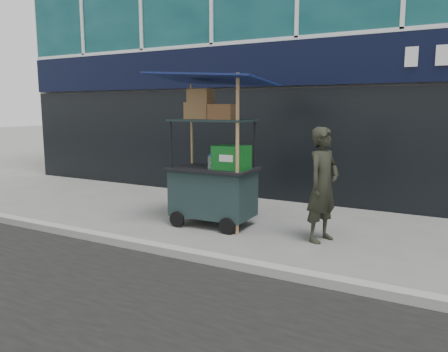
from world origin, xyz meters
The scene contains 4 objects.
ground centered at (0.00, 0.00, 0.00)m, with size 80.00×80.00×0.00m, color slate.
curb centered at (0.00, -0.20, 0.06)m, with size 80.00×0.18×0.12m, color #999890.
vendor_cart centered at (-0.53, 1.44, 0.90)m, with size 1.95×1.40×2.57m.
vendor_man centered at (1.35, 1.46, 0.86)m, with size 0.63×0.41×1.72m, color black.
Camera 1 is at (3.17, -4.85, 1.99)m, focal length 35.00 mm.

